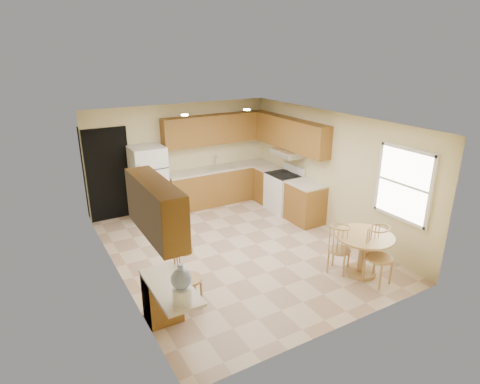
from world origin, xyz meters
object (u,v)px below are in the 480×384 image
refrigerator (149,183)px  water_crock (181,285)px  chair_desk (190,274)px  chair_table_b (385,253)px  stove (284,192)px  dining_table (363,249)px  chair_table_a (343,246)px

refrigerator → water_crock: 4.64m
refrigerator → water_crock: refrigerator is taller
chair_desk → chair_table_b: bearing=76.9°
refrigerator → chair_table_b: 5.25m
refrigerator → chair_desk: size_ratio=1.74×
stove → chair_table_b: size_ratio=1.10×
stove → chair_desk: stove is taller
dining_table → chair_table_a: (-0.30, 0.17, 0.05)m
chair_table_a → chair_table_b: chair_table_b is taller
dining_table → water_crock: bearing=-175.5°
chair_table_b → water_crock: (-3.40, 0.17, 0.40)m
chair_table_b → chair_desk: chair_table_b is taller
chair_table_b → chair_desk: (-2.95, 1.00, -0.02)m
chair_table_b → water_crock: bearing=-12.4°
chair_table_b → chair_desk: bearing=-28.2°
stove → chair_table_b: stove is taller
chair_table_b → water_crock: 3.43m
dining_table → chair_table_a: chair_table_a is taller
chair_table_a → water_crock: size_ratio=1.67×
refrigerator → dining_table: 4.87m
chair_table_b → stove: bearing=-108.0°
stove → dining_table: 3.07m
dining_table → chair_table_b: bearing=-90.0°
dining_table → water_crock: (-3.40, -0.27, 0.53)m
chair_desk → water_crock: 1.03m
refrigerator → stove: bearing=-23.0°
chair_table_a → water_crock: water_crock is taller
chair_table_a → chair_desk: size_ratio=0.91×
stove → chair_table_a: stove is taller
chair_table_b → dining_table: bearing=-99.4°
refrigerator → water_crock: size_ratio=3.17×
stove → chair_desk: 4.27m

